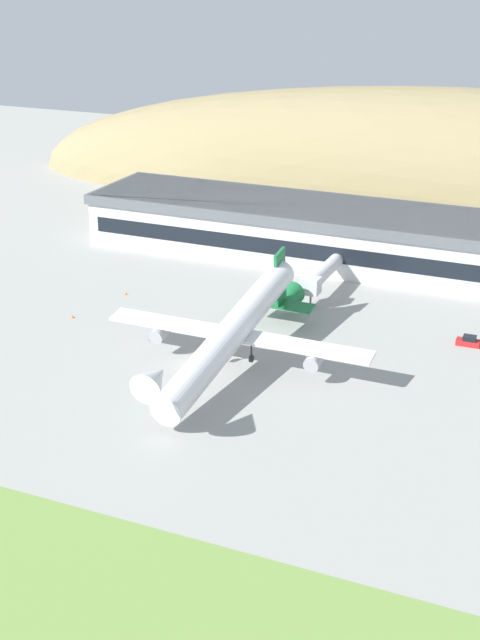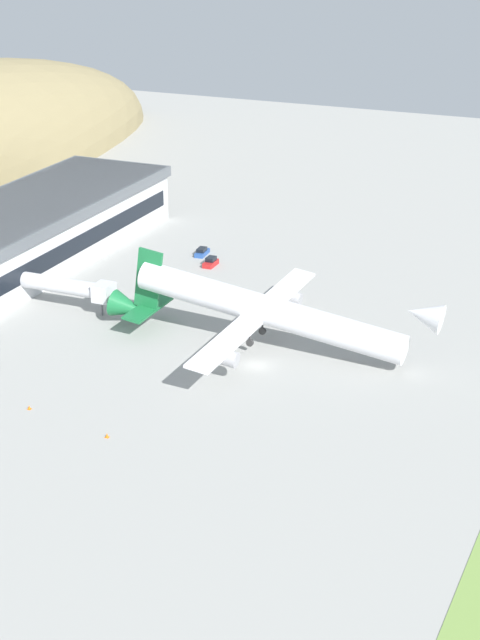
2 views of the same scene
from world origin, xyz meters
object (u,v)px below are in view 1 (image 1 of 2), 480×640
object	(u,v)px
service_car_0	(468,341)
traffic_cone_0	(126,293)
cargo_airplane	(234,332)
terminal_building	(348,233)
jetway_0	(321,275)
traffic_cone_1	(73,316)

from	to	relation	value
service_car_0	traffic_cone_0	distance (m)	61.26
cargo_airplane	service_car_0	xyz separation A→B (m)	(30.61, 22.63, -5.29)
terminal_building	service_car_0	world-z (taller)	terminal_building
jetway_0	service_car_0	bearing A→B (deg)	-21.76
traffic_cone_1	traffic_cone_0	bearing A→B (deg)	78.66
cargo_airplane	service_car_0	world-z (taller)	cargo_airplane
service_car_0	traffic_cone_1	bearing A→B (deg)	-166.54
cargo_airplane	traffic_cone_1	distance (m)	34.55
terminal_building	traffic_cone_1	distance (m)	58.07
terminal_building	traffic_cone_0	bearing A→B (deg)	-133.43
terminal_building	cargo_airplane	distance (m)	53.92
jetway_0	traffic_cone_1	xyz separation A→B (m)	(-35.35, -26.68, -3.71)
terminal_building	cargo_airplane	bearing A→B (deg)	-90.95
terminal_building	traffic_cone_1	world-z (taller)	terminal_building
jetway_0	traffic_cone_0	bearing A→B (deg)	-157.74
cargo_airplane	terminal_building	bearing A→B (deg)	89.05
service_car_0	traffic_cone_1	size ratio (longest dim) A/B	6.48
cargo_airplane	traffic_cone_0	bearing A→B (deg)	146.00
jetway_0	service_car_0	xyz separation A→B (m)	(28.54, -11.39, -3.31)
traffic_cone_0	traffic_cone_1	xyz separation A→B (m)	(-2.67, -13.30, 0.00)
terminal_building	jetway_0	xyz separation A→B (m)	(1.18, -19.89, -2.22)
terminal_building	traffic_cone_1	xyz separation A→B (m)	(-34.17, -46.57, -5.93)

